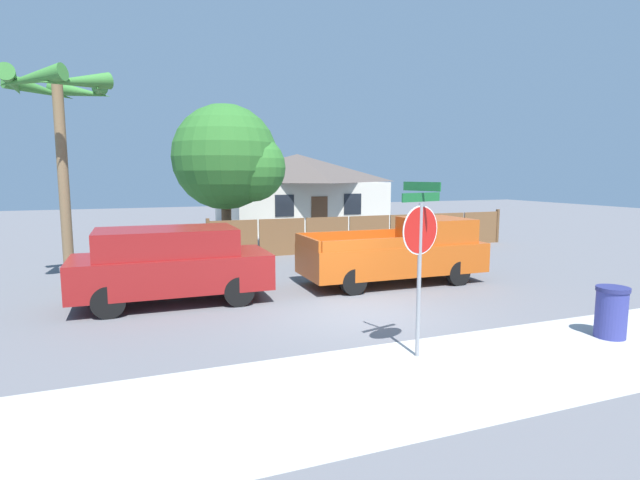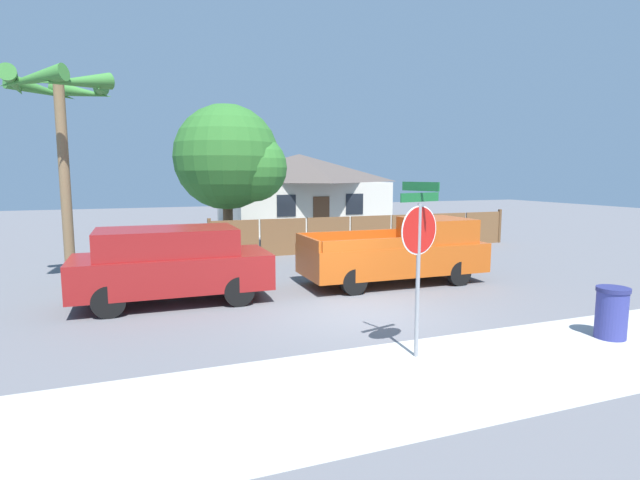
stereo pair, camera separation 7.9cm
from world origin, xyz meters
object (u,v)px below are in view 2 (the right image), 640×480
oak_tree (232,160)px  trash_bin (612,313)px  palm_tree (60,104)px  red_suv (171,263)px  orange_pickup (400,253)px  stop_sign (419,241)px  house (299,190)px

oak_tree → trash_bin: oak_tree is taller
palm_tree → red_suv: bearing=-47.9°
orange_pickup → stop_sign: 6.11m
house → red_suv: bearing=-119.0°
house → orange_pickup: bearing=-97.7°
stop_sign → trash_bin: stop_sign is taller
trash_bin → orange_pickup: bearing=102.3°
orange_pickup → trash_bin: orange_pickup is taller
palm_tree → orange_pickup: size_ratio=1.10×
stop_sign → palm_tree: bearing=112.2°
house → palm_tree: bearing=-131.4°
house → oak_tree: (-5.41, -7.63, 1.49)m
palm_tree → red_suv: 5.50m
red_suv → orange_pickup: size_ratio=0.89×
orange_pickup → trash_bin: bearing=-76.8°
palm_tree → trash_bin: size_ratio=5.83×
house → orange_pickup: house is taller
palm_tree → stop_sign: palm_tree is taller
house → oak_tree: size_ratio=1.54×
oak_tree → orange_pickup: size_ratio=1.12×
stop_sign → trash_bin: 4.34m
house → palm_tree: (-10.96, -12.44, 2.79)m
palm_tree → stop_sign: 10.61m
oak_tree → stop_sign: oak_tree is taller
palm_tree → red_suv: size_ratio=1.25×
oak_tree → stop_sign: (0.60, -12.93, -1.69)m
red_suv → house: bearing=61.9°
red_suv → oak_tree: bearing=69.1°
red_suv → stop_sign: 6.54m
oak_tree → palm_tree: (-5.55, -4.82, 1.30)m
red_suv → trash_bin: bearing=-36.3°
palm_tree → stop_sign: size_ratio=1.93×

